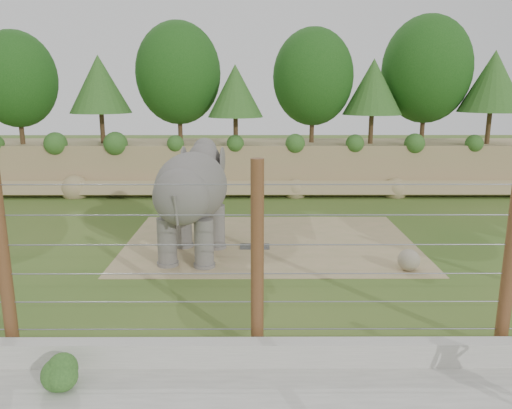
{
  "coord_description": "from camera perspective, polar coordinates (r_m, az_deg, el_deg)",
  "views": [
    {
      "loc": [
        -0.06,
        -13.82,
        5.27
      ],
      "look_at": [
        0.0,
        2.0,
        1.6
      ],
      "focal_mm": 35.0,
      "sensor_mm": 36.0,
      "label": 1
    }
  ],
  "objects": [
    {
      "name": "ground",
      "position": [
        14.79,
        0.03,
        -7.82
      ],
      "size": [
        90.0,
        90.0,
        0.0
      ],
      "primitive_type": "plane",
      "color": "#335C1D",
      "rests_on": "ground"
    },
    {
      "name": "back_embankment",
      "position": [
        26.53,
        1.2,
        10.25
      ],
      "size": [
        30.0,
        5.52,
        8.77
      ],
      "color": "tan",
      "rests_on": "ground"
    },
    {
      "name": "dirt_patch",
      "position": [
        17.63,
        1.62,
        -4.3
      ],
      "size": [
        10.0,
        7.0,
        0.02
      ],
      "primitive_type": "cube",
      "color": "#998D5D",
      "rests_on": "ground"
    },
    {
      "name": "drain_grate",
      "position": [
        17.05,
        -0.15,
        -4.82
      ],
      "size": [
        1.0,
        0.6,
        0.03
      ],
      "primitive_type": "cube",
      "color": "#262628",
      "rests_on": "dirt_patch"
    },
    {
      "name": "elephant",
      "position": [
        15.82,
        -7.32,
        0.15
      ],
      "size": [
        2.4,
        4.56,
        3.53
      ],
      "primitive_type": null,
      "rotation": [
        0.0,
        0.0,
        -0.13
      ],
      "color": "#635F5A",
      "rests_on": "ground"
    },
    {
      "name": "stone_ball",
      "position": [
        15.48,
        17.06,
        -6.08
      ],
      "size": [
        0.65,
        0.65,
        0.65
      ],
      "primitive_type": "sphere",
      "color": "gray",
      "rests_on": "dirt_patch"
    },
    {
      "name": "retaining_wall",
      "position": [
        10.15,
        0.16,
        -16.6
      ],
      "size": [
        26.0,
        0.35,
        0.5
      ],
      "primitive_type": "cube",
      "color": "#A9A89E",
      "rests_on": "ground"
    },
    {
      "name": "barrier_fence",
      "position": [
        9.87,
        0.15,
        -6.28
      ],
      "size": [
        20.26,
        0.26,
        4.0
      ],
      "color": "brown",
      "rests_on": "ground"
    },
    {
      "name": "walkway_shrub",
      "position": [
        10.0,
        -20.81,
        -17.55
      ],
      "size": [
        0.62,
        0.62,
        0.62
      ],
      "primitive_type": "sphere",
      "color": "#2C5522",
      "rests_on": "walkway"
    }
  ]
}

